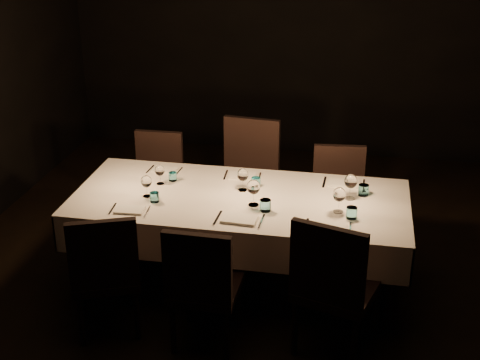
% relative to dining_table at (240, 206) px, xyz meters
% --- Properties ---
extents(room, '(5.01, 6.01, 3.01)m').
position_rel_dining_table_xyz_m(room, '(0.00, 0.00, 0.81)').
color(room, black).
rests_on(room, ground).
extents(dining_table, '(2.52, 1.12, 0.76)m').
position_rel_dining_table_xyz_m(dining_table, '(0.00, 0.00, 0.00)').
color(dining_table, black).
rests_on(dining_table, ground).
extents(chair_near_left, '(0.59, 0.59, 0.95)m').
position_rel_dining_table_xyz_m(chair_near_left, '(-0.78, -0.81, -0.16)').
color(chair_near_left, black).
rests_on(chair_near_left, ground).
extents(place_setting_near_left, '(0.31, 0.40, 0.17)m').
position_rel_dining_table_xyz_m(place_setting_near_left, '(-0.69, -0.22, 0.14)').
color(place_setting_near_left, silver).
rests_on(place_setting_near_left, dining_table).
extents(chair_near_center, '(0.46, 0.46, 0.94)m').
position_rel_dining_table_xyz_m(chair_near_center, '(-0.09, -0.84, -0.17)').
color(chair_near_center, black).
rests_on(chair_near_center, ground).
extents(place_setting_near_center, '(0.36, 0.42, 0.20)m').
position_rel_dining_table_xyz_m(place_setting_near_center, '(0.13, -0.22, 0.15)').
color(place_setting_near_center, silver).
rests_on(place_setting_near_center, dining_table).
extents(chair_near_right, '(0.61, 0.61, 1.03)m').
position_rel_dining_table_xyz_m(chair_near_right, '(0.75, -0.75, -0.13)').
color(chair_near_right, black).
rests_on(chair_near_right, ground).
extents(place_setting_near_right, '(0.34, 0.41, 0.19)m').
position_rel_dining_table_xyz_m(place_setting_near_right, '(0.75, -0.22, 0.15)').
color(place_setting_near_right, silver).
rests_on(place_setting_near_right, dining_table).
extents(chair_far_left, '(0.44, 0.44, 0.90)m').
position_rel_dining_table_xyz_m(chair_far_left, '(-0.92, 0.83, -0.19)').
color(chair_far_left, black).
rests_on(chair_far_left, ground).
extents(place_setting_far_left, '(0.29, 0.39, 0.16)m').
position_rel_dining_table_xyz_m(place_setting_far_left, '(-0.66, 0.22, 0.14)').
color(place_setting_far_left, silver).
rests_on(place_setting_far_left, dining_table).
extents(chair_far_center, '(0.56, 0.56, 1.05)m').
position_rel_dining_table_xyz_m(chair_far_center, '(-0.10, 0.87, -0.12)').
color(chair_far_center, black).
rests_on(chair_far_center, ground).
extents(place_setting_far_center, '(0.33, 0.40, 0.18)m').
position_rel_dining_table_xyz_m(place_setting_far_center, '(0.00, 0.22, 0.15)').
color(place_setting_far_center, silver).
rests_on(place_setting_far_center, dining_table).
extents(chair_far_right, '(0.47, 0.47, 0.91)m').
position_rel_dining_table_xyz_m(chair_far_right, '(0.71, 0.74, -0.18)').
color(chair_far_right, black).
rests_on(chair_far_right, ground).
extents(place_setting_far_right, '(0.36, 0.42, 0.20)m').
position_rel_dining_table_xyz_m(place_setting_far_right, '(0.82, 0.22, 0.15)').
color(place_setting_far_right, silver).
rests_on(place_setting_far_right, dining_table).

